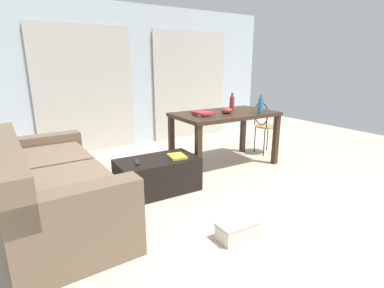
# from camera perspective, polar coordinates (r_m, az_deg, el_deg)

# --- Properties ---
(ground_plane) EXTENTS (8.83, 8.83, 0.00)m
(ground_plane) POSITION_cam_1_polar(r_m,az_deg,el_deg) (3.76, 3.69, -7.11)
(ground_plane) COLOR beige
(wall_back) EXTENTS (5.18, 0.10, 2.41)m
(wall_back) POSITION_cam_1_polar(r_m,az_deg,el_deg) (5.47, -9.95, 12.74)
(wall_back) COLOR silver
(wall_back) RESTS_ON ground
(curtains) EXTENTS (3.54, 0.03, 2.02)m
(curtains) POSITION_cam_1_polar(r_m,az_deg,el_deg) (5.40, -9.51, 10.67)
(curtains) COLOR beige
(curtains) RESTS_ON ground
(couch) EXTENTS (0.98, 2.02, 0.80)m
(couch) POSITION_cam_1_polar(r_m,az_deg,el_deg) (3.06, -25.57, -7.75)
(couch) COLOR brown
(couch) RESTS_ON ground
(coffee_table) EXTENTS (0.91, 0.50, 0.39)m
(coffee_table) POSITION_cam_1_polar(r_m,az_deg,el_deg) (3.42, -6.71, -6.03)
(coffee_table) COLOR black
(coffee_table) RESTS_ON ground
(craft_table) EXTENTS (1.44, 0.82, 0.77)m
(craft_table) POSITION_cam_1_polar(r_m,az_deg,el_deg) (4.19, 6.38, 4.77)
(craft_table) COLOR #382619
(craft_table) RESTS_ON ground
(wire_chair) EXTENTS (0.36, 0.38, 0.85)m
(wire_chair) POSITION_cam_1_polar(r_m,az_deg,el_deg) (4.86, 13.84, 4.19)
(wire_chair) COLOR #B7844C
(wire_chair) RESTS_ON ground
(bottle_near) EXTENTS (0.07, 0.07, 0.26)m
(bottle_near) POSITION_cam_1_polar(r_m,az_deg,el_deg) (4.33, 7.77, 7.86)
(bottle_near) COLOR #99332D
(bottle_near) RESTS_ON craft_table
(bottle_far) EXTENTS (0.07, 0.07, 0.26)m
(bottle_far) POSITION_cam_1_polar(r_m,az_deg,el_deg) (4.14, 13.21, 7.24)
(bottle_far) COLOR teal
(bottle_far) RESTS_ON craft_table
(bowl) EXTENTS (0.15, 0.15, 0.09)m
(bowl) POSITION_cam_1_polar(r_m,az_deg,el_deg) (4.08, 6.76, 6.52)
(bowl) COLOR #9E3833
(bowl) RESTS_ON craft_table
(book_stack) EXTENTS (0.27, 0.30, 0.05)m
(book_stack) POSITION_cam_1_polar(r_m,az_deg,el_deg) (3.91, 2.22, 5.94)
(book_stack) COLOR #4C4C51
(book_stack) RESTS_ON craft_table
(tv_remote_primary) EXTENTS (0.10, 0.17, 0.02)m
(tv_remote_primary) POSITION_cam_1_polar(r_m,az_deg,el_deg) (3.24, -10.59, -3.50)
(tv_remote_primary) COLOR #232326
(tv_remote_primary) RESTS_ON coffee_table
(magazine) EXTENTS (0.21, 0.25, 0.02)m
(magazine) POSITION_cam_1_polar(r_m,az_deg,el_deg) (3.39, -2.93, -2.39)
(magazine) COLOR gold
(magazine) RESTS_ON coffee_table
(shoebox) EXTENTS (0.35, 0.19, 0.15)m
(shoebox) POSITION_cam_1_polar(r_m,az_deg,el_deg) (2.61, 8.76, -16.25)
(shoebox) COLOR beige
(shoebox) RESTS_ON ground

